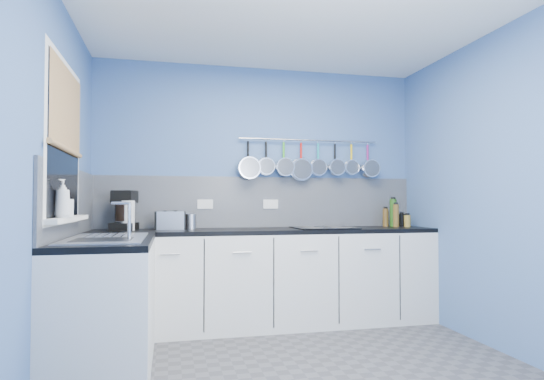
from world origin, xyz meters
name	(u,v)px	position (x,y,z in m)	size (l,w,h in m)	color
floor	(304,375)	(0.00, 0.00, -0.01)	(3.20, 3.00, 0.02)	#47474C
ceiling	(303,3)	(0.00, 0.00, 2.51)	(3.20, 3.00, 0.02)	white
wall_back	(260,192)	(0.00, 1.51, 1.25)	(3.20, 0.02, 2.50)	#4567A0
wall_front	(428,172)	(0.00, -1.51, 1.25)	(3.20, 0.02, 2.50)	#4567A0
wall_left	(46,185)	(-1.61, 0.00, 1.25)	(0.02, 3.00, 2.50)	#4567A0
wall_right	(508,189)	(1.61, 0.00, 1.25)	(0.02, 3.00, 2.50)	#4567A0
backsplash_back	(261,202)	(0.00, 1.49, 1.15)	(3.20, 0.02, 0.50)	gray
backsplash_left	(71,202)	(-1.59, 0.60, 1.15)	(0.02, 1.80, 0.50)	gray
cabinet_run_back	(267,279)	(0.00, 1.20, 0.43)	(3.20, 0.60, 0.86)	silver
worktop_back	(267,231)	(0.00, 1.20, 0.88)	(3.20, 0.60, 0.04)	black
cabinet_run_left	(106,309)	(-1.30, 0.30, 0.43)	(0.60, 1.20, 0.86)	silver
worktop_left	(107,242)	(-1.30, 0.30, 0.88)	(0.60, 1.20, 0.04)	black
window_frame	(64,142)	(-1.58, 0.30, 1.55)	(0.01, 1.00, 1.10)	white
window_glass	(65,142)	(-1.57, 0.30, 1.55)	(0.01, 0.90, 1.00)	black
bamboo_blind	(67,108)	(-1.56, 0.30, 1.77)	(0.01, 0.90, 0.55)	tan
window_sill	(67,219)	(-1.55, 0.30, 1.04)	(0.10, 0.98, 0.03)	white
sink_unit	(107,238)	(-1.30, 0.30, 0.90)	(0.50, 0.95, 0.01)	silver
mixer_tap	(129,220)	(-1.14, 0.12, 1.03)	(0.12, 0.08, 0.26)	silver
socket_left	(205,204)	(-0.55, 1.48, 1.13)	(0.15, 0.01, 0.09)	white
socket_right	(271,204)	(0.10, 1.48, 1.13)	(0.15, 0.01, 0.09)	white
pot_rail	(309,140)	(0.50, 1.45, 1.78)	(0.02, 0.02, 1.45)	silver
soap_bottle_a	(62,198)	(-1.53, 0.06, 1.17)	(0.09, 0.09, 0.24)	white
soap_bottle_b	(65,204)	(-1.53, 0.12, 1.14)	(0.08, 0.08, 0.17)	white
paper_towel	(128,216)	(-1.24, 1.22, 1.03)	(0.12, 0.12, 0.26)	white
coffee_maker	(124,210)	(-1.28, 1.27, 1.08)	(0.20, 0.22, 0.35)	black
toaster	(170,220)	(-0.88, 1.30, 0.98)	(0.26, 0.15, 0.16)	silver
canister	(191,222)	(-0.69, 1.30, 0.97)	(0.10, 0.10, 0.14)	silver
hob	(324,228)	(0.54, 1.15, 0.91)	(0.56, 0.49, 0.01)	black
pan_0	(248,159)	(-0.13, 1.44, 1.58)	(0.22, 0.13, 0.41)	silver
pan_1	(266,157)	(0.05, 1.44, 1.60)	(0.17, 0.06, 0.36)	silver
pan_2	(284,158)	(0.23, 1.44, 1.59)	(0.18, 0.11, 0.37)	silver
pan_3	(301,160)	(0.41, 1.44, 1.57)	(0.22, 0.06, 0.41)	silver
pan_4	(318,158)	(0.59, 1.44, 1.60)	(0.17, 0.05, 0.36)	silver
pan_5	(335,158)	(0.77, 1.44, 1.60)	(0.17, 0.11, 0.36)	silver
pan_6	(352,158)	(0.95, 1.44, 1.61)	(0.16, 0.05, 0.35)	silver
pan_7	(368,160)	(1.14, 1.44, 1.59)	(0.19, 0.13, 0.38)	silver
condiment_0	(402,220)	(1.46, 1.33, 0.96)	(0.06, 0.06, 0.13)	black
condiment_1	(393,213)	(1.36, 1.33, 1.04)	(0.07, 0.07, 0.28)	#265919
condiment_2	(386,218)	(1.28, 1.33, 0.99)	(0.06, 0.06, 0.18)	brown
condiment_3	(407,221)	(1.47, 1.24, 0.96)	(0.07, 0.07, 0.12)	olive
condiment_4	(396,216)	(1.34, 1.24, 1.01)	(0.06, 0.06, 0.23)	brown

